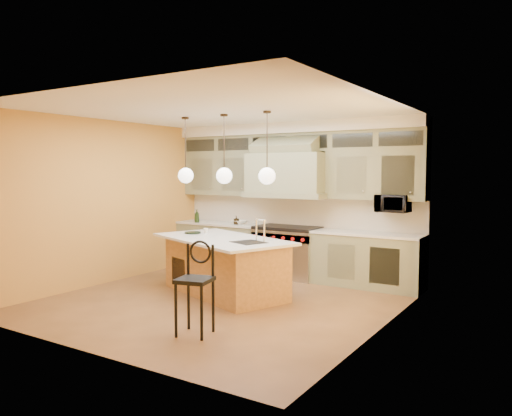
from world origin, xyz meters
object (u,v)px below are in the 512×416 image
Objects in this scene: counter_stool at (196,282)px; microwave at (393,204)px; range at (288,251)px; kitchen_island at (225,265)px.

microwave is (1.31, 3.62, 0.80)m from counter_stool.
counter_stool is at bearing -109.90° from microwave.
kitchen_island reaches higher than range.
counter_stool reaches higher than range.
microwave is at bearing 60.83° from kitchen_island.
microwave reaches higher than counter_stool.
range is 2.18m from microwave.
counter_stool is (0.88, -1.82, 0.18)m from kitchen_island.
range is 2.21× the size of microwave.
microwave is (1.95, 0.11, 0.96)m from range.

